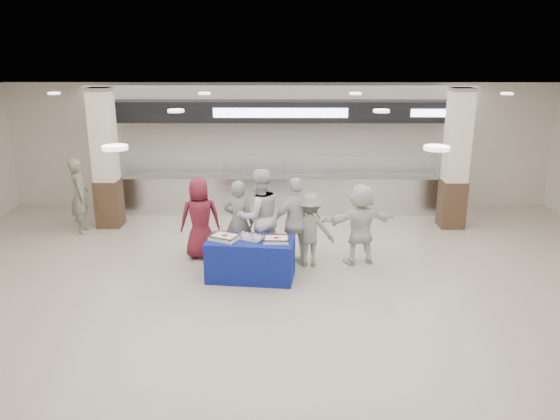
{
  "coord_description": "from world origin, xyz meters",
  "views": [
    {
      "loc": [
        0.08,
        -8.03,
        4.08
      ],
      "look_at": [
        0.01,
        1.6,
        1.17
      ],
      "focal_mm": 35.0,
      "sensor_mm": 36.0,
      "label": 1
    }
  ],
  "objects_px": {
    "sheet_cake_right": "(276,239)",
    "soldier_a": "(239,222)",
    "cupcake_tray": "(251,237)",
    "chef_short": "(297,222)",
    "civilian_maroon": "(200,218)",
    "chef_tall": "(259,216)",
    "soldier_b": "(310,230)",
    "soldier_bg": "(80,196)",
    "sheet_cake_left": "(225,237)",
    "display_table": "(251,259)",
    "civilian_white": "(360,224)"
  },
  "relations": [
    {
      "from": "cupcake_tray",
      "to": "chef_short",
      "type": "height_order",
      "value": "chef_short"
    },
    {
      "from": "display_table",
      "to": "soldier_bg",
      "type": "bearing_deg",
      "value": 153.68
    },
    {
      "from": "sheet_cake_left",
      "to": "soldier_bg",
      "type": "xyz_separation_m",
      "value": [
        -3.52,
        2.57,
        0.05
      ]
    },
    {
      "from": "sheet_cake_left",
      "to": "soldier_bg",
      "type": "relative_size",
      "value": 0.34
    },
    {
      "from": "civilian_white",
      "to": "soldier_bg",
      "type": "distance_m",
      "value": 6.32
    },
    {
      "from": "cupcake_tray",
      "to": "soldier_b",
      "type": "bearing_deg",
      "value": 28.67
    },
    {
      "from": "soldier_b",
      "to": "soldier_bg",
      "type": "bearing_deg",
      "value": -16.06
    },
    {
      "from": "sheet_cake_left",
      "to": "cupcake_tray",
      "type": "xyz_separation_m",
      "value": [
        0.46,
        0.04,
        -0.01
      ]
    },
    {
      "from": "sheet_cake_left",
      "to": "soldier_bg",
      "type": "distance_m",
      "value": 4.36
    },
    {
      "from": "sheet_cake_left",
      "to": "cupcake_tray",
      "type": "relative_size",
      "value": 1.09
    },
    {
      "from": "display_table",
      "to": "soldier_b",
      "type": "xyz_separation_m",
      "value": [
        1.09,
        0.64,
        0.35
      ]
    },
    {
      "from": "soldier_b",
      "to": "civilian_white",
      "type": "bearing_deg",
      "value": -167.51
    },
    {
      "from": "sheet_cake_right",
      "to": "soldier_bg",
      "type": "relative_size",
      "value": 0.26
    },
    {
      "from": "sheet_cake_right",
      "to": "soldier_a",
      "type": "distance_m",
      "value": 1.17
    },
    {
      "from": "sheet_cake_right",
      "to": "civilian_white",
      "type": "relative_size",
      "value": 0.28
    },
    {
      "from": "display_table",
      "to": "sheet_cake_right",
      "type": "distance_m",
      "value": 0.64
    },
    {
      "from": "sheet_cake_left",
      "to": "civilian_white",
      "type": "distance_m",
      "value": 2.65
    },
    {
      "from": "cupcake_tray",
      "to": "display_table",
      "type": "bearing_deg",
      "value": -91.42
    },
    {
      "from": "sheet_cake_left",
      "to": "sheet_cake_right",
      "type": "xyz_separation_m",
      "value": [
        0.93,
        -0.11,
        -0.0
      ]
    },
    {
      "from": "cupcake_tray",
      "to": "chef_short",
      "type": "xyz_separation_m",
      "value": [
        0.84,
        0.6,
        0.09
      ]
    },
    {
      "from": "sheet_cake_left",
      "to": "civilian_maroon",
      "type": "relative_size",
      "value": 0.36
    },
    {
      "from": "chef_tall",
      "to": "soldier_a",
      "type": "bearing_deg",
      "value": -26.27
    },
    {
      "from": "chef_tall",
      "to": "civilian_white",
      "type": "relative_size",
      "value": 1.17
    },
    {
      "from": "civilian_maroon",
      "to": "civilian_white",
      "type": "bearing_deg",
      "value": 161.78
    },
    {
      "from": "display_table",
      "to": "soldier_b",
      "type": "distance_m",
      "value": 1.31
    },
    {
      "from": "civilian_white",
      "to": "cupcake_tray",
      "type": "bearing_deg",
      "value": 7.29
    },
    {
      "from": "cupcake_tray",
      "to": "civilian_maroon",
      "type": "relative_size",
      "value": 0.33
    },
    {
      "from": "sheet_cake_left",
      "to": "civilian_white",
      "type": "relative_size",
      "value": 0.37
    },
    {
      "from": "sheet_cake_right",
      "to": "soldier_a",
      "type": "relative_size",
      "value": 0.27
    },
    {
      "from": "display_table",
      "to": "cupcake_tray",
      "type": "height_order",
      "value": "cupcake_tray"
    },
    {
      "from": "civilian_white",
      "to": "sheet_cake_left",
      "type": "bearing_deg",
      "value": 4.73
    },
    {
      "from": "civilian_maroon",
      "to": "chef_tall",
      "type": "bearing_deg",
      "value": 154.79
    },
    {
      "from": "chef_tall",
      "to": "soldier_b",
      "type": "relative_size",
      "value": 1.3
    },
    {
      "from": "civilian_maroon",
      "to": "civilian_white",
      "type": "relative_size",
      "value": 1.02
    },
    {
      "from": "cupcake_tray",
      "to": "soldier_b",
      "type": "distance_m",
      "value": 1.25
    },
    {
      "from": "chef_short",
      "to": "soldier_b",
      "type": "bearing_deg",
      "value": 155.69
    },
    {
      "from": "chef_tall",
      "to": "civilian_white",
      "type": "bearing_deg",
      "value": 154.55
    },
    {
      "from": "display_table",
      "to": "sheet_cake_right",
      "type": "relative_size",
      "value": 3.47
    },
    {
      "from": "chef_tall",
      "to": "civilian_white",
      "type": "height_order",
      "value": "chef_tall"
    },
    {
      "from": "cupcake_tray",
      "to": "chef_tall",
      "type": "relative_size",
      "value": 0.29
    },
    {
      "from": "chef_short",
      "to": "civilian_white",
      "type": "height_order",
      "value": "chef_short"
    },
    {
      "from": "cupcake_tray",
      "to": "soldier_a",
      "type": "distance_m",
      "value": 0.81
    },
    {
      "from": "chef_short",
      "to": "display_table",
      "type": "bearing_deg",
      "value": 12.9
    },
    {
      "from": "sheet_cake_left",
      "to": "chef_short",
      "type": "bearing_deg",
      "value": 25.93
    },
    {
      "from": "civilian_white",
      "to": "chef_short",
      "type": "bearing_deg",
      "value": -5.95
    },
    {
      "from": "sheet_cake_right",
      "to": "soldier_bg",
      "type": "height_order",
      "value": "soldier_bg"
    },
    {
      "from": "sheet_cake_right",
      "to": "cupcake_tray",
      "type": "bearing_deg",
      "value": 162.84
    },
    {
      "from": "soldier_bg",
      "to": "sheet_cake_left",
      "type": "bearing_deg",
      "value": -146.89
    },
    {
      "from": "civilian_maroon",
      "to": "chef_short",
      "type": "xyz_separation_m",
      "value": [
        1.9,
        -0.41,
        0.06
      ]
    },
    {
      "from": "sheet_cake_left",
      "to": "chef_short",
      "type": "distance_m",
      "value": 1.45
    }
  ]
}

